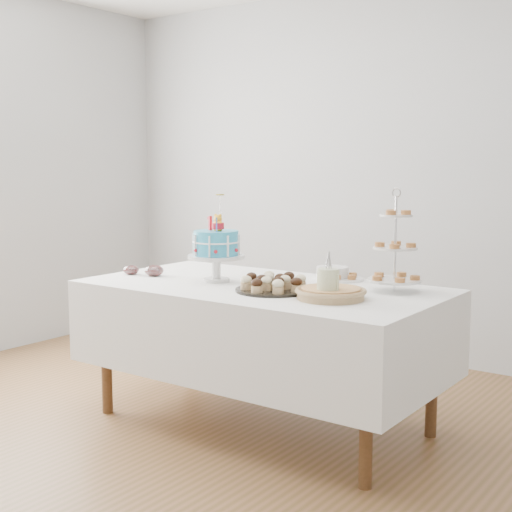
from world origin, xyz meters
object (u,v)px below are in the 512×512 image
Objects in this scene: birthday_cake at (216,258)px; pastry_plate at (342,277)px; tiered_stand at (395,249)px; utensil_pitcher at (328,283)px; cupcake_tray at (273,283)px; plate_stack at (332,273)px; pie at (331,293)px; jam_bowl_b at (154,271)px; table at (262,327)px; jam_bowl_a at (131,270)px.

birthday_cake reaches higher than pastry_plate.
utensil_pitcher is at bearing -109.48° from tiered_stand.
utensil_pitcher is (0.24, -0.58, 0.07)m from pastry_plate.
cupcake_tray is at bearing -144.61° from tiered_stand.
plate_stack is 0.06m from pastry_plate.
birthday_cake reaches higher than pie.
pastry_plate is 1.08m from jam_bowl_b.
table is at bearing -116.94° from plate_stack.
jam_bowl_a is at bearing -177.45° from utensil_pitcher.
jam_bowl_b is at bearing -165.56° from tiered_stand.
utensil_pitcher is at bearing -66.96° from pastry_plate.
utensil_pitcher is at bearing -3.26° from jam_bowl_b.
birthday_cake is at bearing -136.64° from plate_stack.
pie is (0.34, -0.01, -0.01)m from cupcake_tray.
jam_bowl_a is 0.40× the size of utensil_pitcher.
cupcake_tray is 1.66× the size of utensil_pitcher.
jam_bowl_a is (-1.04, -0.54, -0.01)m from plate_stack.
pastry_plate is (0.54, 0.45, -0.11)m from birthday_cake.
pastry_plate is at bearing 113.72° from pie.
utensil_pitcher reaches higher than jam_bowl_b.
pie reaches higher than table.
cupcake_tray is (0.15, -0.12, 0.27)m from table.
pastry_plate is at bearing 56.61° from table.
cupcake_tray is at bearing -101.90° from pastry_plate.
cupcake_tray is 1.13× the size of pie.
plate_stack is at bearing 29.62° from jam_bowl_b.
jam_bowl_b reaches higher than pastry_plate.
plate_stack is at bearing 63.06° from table.
pastry_plate is (-0.23, 0.53, -0.01)m from pie.
birthday_cake is at bearing -162.75° from tiered_stand.
jam_bowl_b is at bearing 179.38° from cupcake_tray.
plate_stack is (0.05, 0.52, -0.01)m from cupcake_tray.
jam_bowl_b is 0.47× the size of utensil_pitcher.
table is 0.74m from jam_bowl_b.
jam_bowl_b is (-0.69, -0.11, 0.26)m from table.
pie is 0.58m from pastry_plate.
cupcake_tray is (0.43, -0.07, -0.09)m from birthday_cake.
utensil_pitcher reaches higher than table.
cupcake_tray is 0.53m from pastry_plate.
tiered_stand is 1.40m from jam_bowl_b.
jam_bowl_b is (0.15, 0.04, 0.00)m from jam_bowl_a.
jam_bowl_b reaches higher than pie.
birthday_cake is 0.98m from tiered_stand.
utensil_pitcher is at bearing 12.75° from birthday_cake.
birthday_cake is 0.71m from pastry_plate.
plate_stack is 1.94× the size of jam_bowl_a.
pie is at bearing -61.04° from plate_stack.
plate_stack is (0.20, 0.40, 0.26)m from table.
birthday_cake reaches higher than jam_bowl_a.
table is 3.65× the size of tiered_stand.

